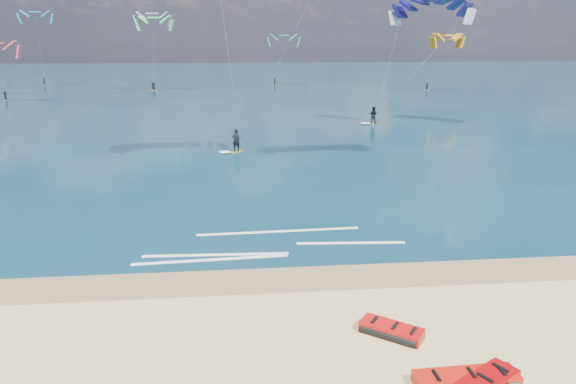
% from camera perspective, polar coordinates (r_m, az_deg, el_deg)
% --- Properties ---
extents(ground, '(320.00, 320.00, 0.00)m').
position_cam_1_polar(ground, '(56.07, -5.93, 7.17)').
color(ground, tan).
rests_on(ground, ground).
extents(wet_sand_strip, '(320.00, 2.40, 0.01)m').
position_cam_1_polar(wet_sand_strip, '(20.45, -6.36, -9.78)').
color(wet_sand_strip, olive).
rests_on(wet_sand_strip, ground).
extents(sea, '(320.00, 200.00, 0.04)m').
position_cam_1_polar(sea, '(119.68, -5.80, 12.13)').
color(sea, '#0A2A3C').
rests_on(sea, ground).
extents(packed_kite_mid, '(2.40, 2.17, 0.40)m').
position_cam_1_polar(packed_kite_mid, '(17.31, 11.40, -15.29)').
color(packed_kite_mid, red).
rests_on(packed_kite_mid, ground).
extents(kitesurfer_main, '(11.23, 9.55, 18.18)m').
position_cam_1_polar(kitesurfer_main, '(38.43, -3.86, 16.82)').
color(kitesurfer_main, yellow).
rests_on(kitesurfer_main, sea).
extents(kitesurfer_far, '(11.46, 7.42, 14.58)m').
position_cam_1_polar(kitesurfer_far, '(57.04, 12.80, 14.84)').
color(kitesurfer_far, '#BCC61D').
rests_on(kitesurfer_far, sea).
extents(shoreline_foam, '(12.17, 3.66, 0.01)m').
position_cam_1_polar(shoreline_foam, '(23.47, -2.93, -6.00)').
color(shoreline_foam, white).
rests_on(shoreline_foam, ground).
extents(distant_kites, '(85.28, 30.78, 14.24)m').
position_cam_1_polar(distant_kites, '(97.18, -15.01, 14.10)').
color(distant_kites, gray).
rests_on(distant_kites, ground).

